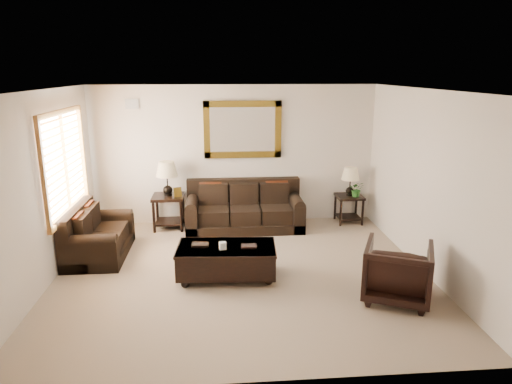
{
  "coord_description": "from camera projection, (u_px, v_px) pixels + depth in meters",
  "views": [
    {
      "loc": [
        -0.31,
        -6.32,
        2.96
      ],
      "look_at": [
        0.27,
        0.6,
        1.1
      ],
      "focal_mm": 32.0,
      "sensor_mm": 36.0,
      "label": 1
    }
  ],
  "objects": [
    {
      "name": "armchair",
      "position": [
        398.0,
        269.0,
        5.99
      ],
      "size": [
        1.08,
        1.06,
        0.86
      ],
      "primitive_type": "imported",
      "rotation": [
        0.0,
        0.0,
        2.72
      ],
      "color": "black",
      "rests_on": "floor"
    },
    {
      "name": "air_vent",
      "position": [
        132.0,
        104.0,
        8.5
      ],
      "size": [
        0.25,
        0.02,
        0.18
      ],
      "primitive_type": "cube",
      "color": "#999999",
      "rests_on": "room"
    },
    {
      "name": "end_table_right",
      "position": [
        350.0,
        187.0,
        8.99
      ],
      "size": [
        0.51,
        0.51,
        1.12
      ],
      "color": "black",
      "rests_on": "room"
    },
    {
      "name": "potted_plant",
      "position": [
        357.0,
        191.0,
        8.92
      ],
      "size": [
        0.33,
        0.35,
        0.23
      ],
      "primitive_type": "imported",
      "rotation": [
        0.0,
        0.0,
        -0.21
      ],
      "color": "#20531C",
      "rests_on": "end_table_right"
    },
    {
      "name": "window",
      "position": [
        66.0,
        163.0,
        7.12
      ],
      "size": [
        0.07,
        1.96,
        1.66
      ],
      "color": "white",
      "rests_on": "room"
    },
    {
      "name": "loveseat",
      "position": [
        96.0,
        238.0,
        7.45
      ],
      "size": [
        0.88,
        1.48,
        0.83
      ],
      "rotation": [
        0.0,
        0.0,
        1.57
      ],
      "color": "black",
      "rests_on": "room"
    },
    {
      "name": "sofa",
      "position": [
        244.0,
        211.0,
        8.79
      ],
      "size": [
        2.21,
        0.95,
        0.9
      ],
      "color": "black",
      "rests_on": "room"
    },
    {
      "name": "mirror",
      "position": [
        243.0,
        130.0,
        8.78
      ],
      "size": [
        1.5,
        0.06,
        1.1
      ],
      "color": "#503810",
      "rests_on": "room"
    },
    {
      "name": "end_table_left",
      "position": [
        168.0,
        185.0,
        8.63
      ],
      "size": [
        0.59,
        0.59,
        1.31
      ],
      "color": "black",
      "rests_on": "room"
    },
    {
      "name": "coffee_table",
      "position": [
        227.0,
        258.0,
        6.66
      ],
      "size": [
        1.47,
        0.86,
        0.61
      ],
      "rotation": [
        0.0,
        0.0,
        -0.06
      ],
      "color": "black",
      "rests_on": "room"
    },
    {
      "name": "room",
      "position": [
        241.0,
        186.0,
        6.53
      ],
      "size": [
        5.51,
        5.01,
        2.71
      ],
      "color": "gray",
      "rests_on": "ground"
    }
  ]
}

